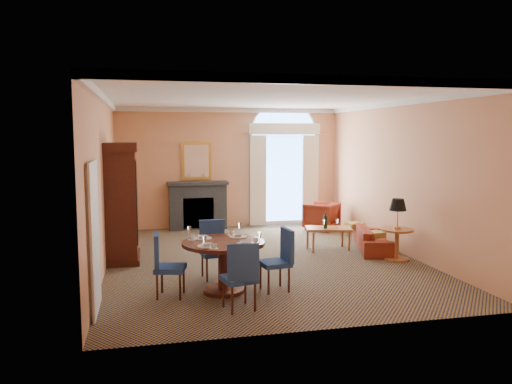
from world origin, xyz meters
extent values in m
plane|color=#13183E|center=(0.00, 0.00, 0.00)|extent=(7.50, 7.50, 0.00)
cube|color=#E49C6C|center=(0.00, 3.75, 1.60)|extent=(6.00, 0.04, 3.20)
cube|color=#E49C6C|center=(-3.00, 0.00, 1.60)|extent=(0.04, 7.50, 3.20)
cube|color=#E49C6C|center=(3.00, 0.00, 1.60)|extent=(0.04, 7.50, 3.20)
cube|color=white|center=(0.00, 0.00, 3.20)|extent=(6.00, 7.50, 0.04)
cube|color=white|center=(0.00, 0.00, 3.14)|extent=(6.00, 7.50, 0.12)
cube|color=white|center=(-2.96, -2.40, 1.03)|extent=(0.08, 0.90, 2.06)
cube|color=#303438|center=(-0.90, 3.55, 0.60)|extent=(1.50, 0.40, 1.20)
cube|color=#303438|center=(-0.90, 3.52, 1.24)|extent=(1.60, 0.46, 0.08)
cube|color=gold|center=(-0.90, 3.72, 1.80)|extent=(0.80, 0.04, 1.00)
cube|color=white|center=(-0.90, 3.70, 1.80)|extent=(0.64, 0.02, 0.84)
cube|color=white|center=(1.50, 3.73, 1.25)|extent=(1.90, 0.04, 2.50)
cube|color=#93BDF6|center=(1.50, 3.72, 1.25)|extent=(1.70, 0.02, 2.30)
cylinder|color=white|center=(1.50, 3.73, 2.50)|extent=(1.90, 0.04, 1.90)
cube|color=#EDE5C9|center=(0.75, 3.61, 1.25)|extent=(0.45, 0.06, 2.45)
cube|color=#EDE5C9|center=(2.25, 3.61, 1.25)|extent=(0.45, 0.06, 2.45)
cube|color=#EDE5C9|center=(1.50, 3.61, 2.65)|extent=(2.00, 0.08, 0.30)
cube|color=#35130C|center=(-2.72, 0.51, 1.08)|extent=(0.59, 1.08, 2.16)
cube|color=#35130C|center=(-2.72, 0.51, 2.25)|extent=(0.67, 1.19, 0.17)
cube|color=#35130C|center=(-2.72, 0.51, 0.05)|extent=(0.67, 1.19, 0.11)
cylinder|color=#35130C|center=(-1.07, -1.95, 0.79)|extent=(1.30, 1.30, 0.05)
cylinder|color=#35130C|center=(-1.07, -1.95, 0.38)|extent=(0.17, 0.17, 0.76)
cylinder|color=#35130C|center=(-1.07, -1.95, 0.03)|extent=(0.65, 0.65, 0.07)
cylinder|color=white|center=(-0.78, -1.66, 0.82)|extent=(0.29, 0.29, 0.01)
imported|color=white|center=(-0.78, -1.66, 0.85)|extent=(0.15, 0.15, 0.04)
imported|color=white|center=(-0.86, -1.48, 0.86)|extent=(0.09, 0.09, 0.07)
cylinder|color=white|center=(-1.36, -1.66, 0.82)|extent=(0.29, 0.29, 0.01)
imported|color=white|center=(-1.36, -1.66, 0.85)|extent=(0.15, 0.15, 0.04)
imported|color=white|center=(-1.54, -1.74, 0.86)|extent=(0.09, 0.09, 0.07)
cylinder|color=white|center=(-1.36, -2.25, 0.82)|extent=(0.29, 0.29, 0.01)
imported|color=white|center=(-1.36, -2.25, 0.85)|extent=(0.15, 0.15, 0.04)
imported|color=white|center=(-1.29, -2.42, 0.86)|extent=(0.09, 0.09, 0.07)
cylinder|color=white|center=(-0.78, -2.25, 0.82)|extent=(0.29, 0.29, 0.01)
imported|color=white|center=(-0.78, -2.25, 0.85)|extent=(0.15, 0.15, 0.04)
imported|color=white|center=(-0.60, -2.17, 0.86)|extent=(0.09, 0.09, 0.07)
cube|color=navy|center=(-1.11, -1.14, 0.44)|extent=(0.49, 0.49, 0.08)
cube|color=navy|center=(-1.12, -0.93, 0.73)|extent=(0.44, 0.09, 0.53)
cylinder|color=#35130C|center=(-0.96, -0.94, 0.20)|extent=(0.03, 0.03, 0.40)
cylinder|color=#35130C|center=(-1.30, -0.98, 0.20)|extent=(0.03, 0.03, 0.40)
cylinder|color=#35130C|center=(-0.92, -1.29, 0.20)|extent=(0.03, 0.03, 0.40)
cylinder|color=#35130C|center=(-1.26, -1.33, 0.20)|extent=(0.03, 0.03, 0.40)
cube|color=navy|center=(-0.98, -2.77, 0.44)|extent=(0.52, 0.52, 0.08)
cube|color=navy|center=(-0.96, -2.97, 0.73)|extent=(0.45, 0.12, 0.53)
cylinder|color=#35130C|center=(-1.11, -2.97, 0.20)|extent=(0.03, 0.03, 0.40)
cylinder|color=#35130C|center=(-0.78, -2.90, 0.20)|extent=(0.03, 0.03, 0.40)
cylinder|color=#35130C|center=(-1.19, -2.64, 0.20)|extent=(0.03, 0.03, 0.40)
cylinder|color=#35130C|center=(-0.85, -2.56, 0.20)|extent=(0.03, 0.03, 0.40)
cube|color=navy|center=(-0.26, -2.04, 0.44)|extent=(0.50, 0.50, 0.08)
cube|color=navy|center=(-0.06, -2.06, 0.73)|extent=(0.11, 0.45, 0.53)
cylinder|color=#35130C|center=(-0.07, -2.19, 0.20)|extent=(0.03, 0.03, 0.40)
cylinder|color=#35130C|center=(-0.12, -1.84, 0.20)|extent=(0.03, 0.03, 0.40)
cylinder|color=#35130C|center=(-0.41, -2.23, 0.20)|extent=(0.03, 0.03, 0.40)
cylinder|color=#35130C|center=(-0.46, -1.89, 0.20)|extent=(0.03, 0.03, 0.40)
cube|color=navy|center=(-1.90, -1.98, 0.44)|extent=(0.53, 0.53, 0.08)
cube|color=navy|center=(-2.10, -1.99, 0.73)|extent=(0.08, 0.44, 0.53)
cylinder|color=#35130C|center=(-2.03, -1.77, 0.20)|extent=(0.03, 0.03, 0.40)
cylinder|color=#35130C|center=(-2.11, -2.11, 0.20)|extent=(0.03, 0.03, 0.40)
cylinder|color=#35130C|center=(-1.69, -1.86, 0.20)|extent=(0.03, 0.03, 0.40)
cylinder|color=#35130C|center=(-1.77, -2.19, 0.20)|extent=(0.03, 0.03, 0.40)
imported|color=maroon|center=(2.55, 0.20, 0.25)|extent=(1.13, 1.81, 0.50)
imported|color=maroon|center=(2.25, 2.70, 0.36)|extent=(1.11, 1.11, 0.72)
cube|color=#A96232|center=(1.60, 0.48, 0.46)|extent=(1.06, 0.75, 0.05)
cylinder|color=#A96232|center=(1.20, 0.28, 0.21)|extent=(0.05, 0.05, 0.43)
cylinder|color=#A96232|center=(2.01, 0.28, 0.21)|extent=(0.05, 0.05, 0.43)
cylinder|color=#A96232|center=(1.20, 0.67, 0.21)|extent=(0.05, 0.05, 0.43)
cylinder|color=#A96232|center=(2.01, 0.67, 0.21)|extent=(0.05, 0.05, 0.43)
cylinder|color=#A96232|center=(2.60, -0.68, 0.61)|extent=(0.64, 0.64, 0.04)
cylinder|color=#A96232|center=(2.60, -0.68, 0.30)|extent=(0.08, 0.08, 0.59)
cylinder|color=#A96232|center=(2.60, -0.68, 0.02)|extent=(0.47, 0.47, 0.04)
camera|label=1|loc=(-2.25, -9.55, 2.47)|focal=35.00mm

